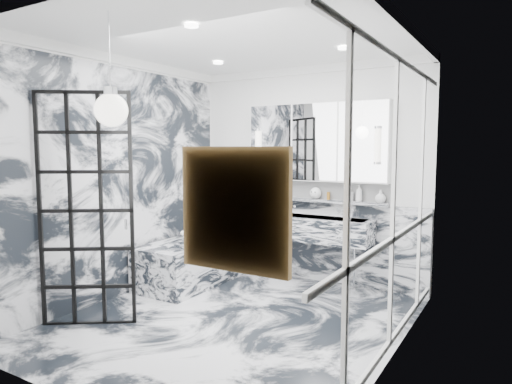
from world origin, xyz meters
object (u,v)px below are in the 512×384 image
Objects in this scene: crittall_door at (86,211)px; mirror_cabinet at (316,142)px; bathtub at (196,261)px; trough_sink at (310,228)px.

mirror_cabinet is at bearing 27.90° from crittall_door.
crittall_door is 1.90m from bathtub.
trough_sink is 1.10m from mirror_cabinet.
bathtub is at bearing -153.52° from trough_sink.
bathtub is (-1.32, -0.83, -1.54)m from mirror_cabinet.
mirror_cabinet reaches higher than trough_sink.
crittall_door is 2.74m from trough_sink.
mirror_cabinet is at bearing 90.00° from trough_sink.
mirror_cabinet is at bearing 32.06° from bathtub.
trough_sink is at bearing 26.23° from crittall_door.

